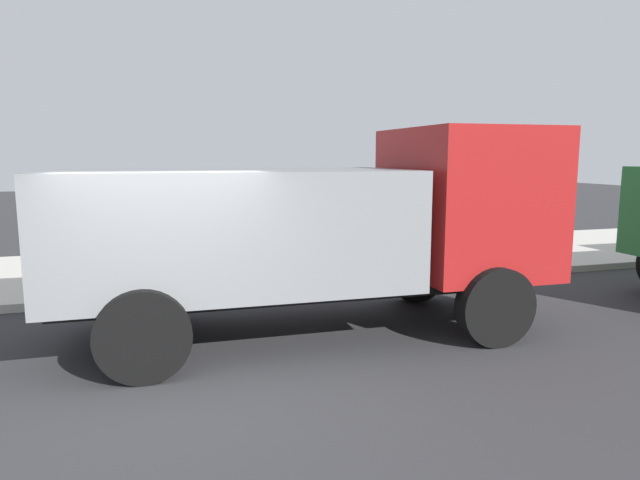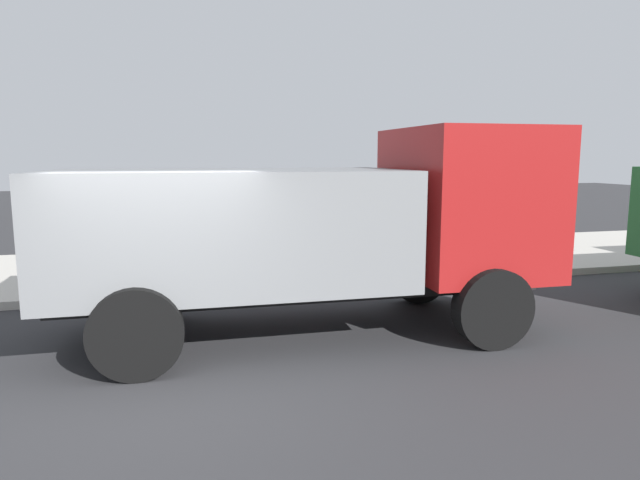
{
  "view_description": "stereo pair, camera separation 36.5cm",
  "coord_description": "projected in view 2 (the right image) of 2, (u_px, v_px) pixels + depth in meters",
  "views": [
    {
      "loc": [
        -0.11,
        -6.11,
        2.59
      ],
      "look_at": [
        2.48,
        2.43,
        1.24
      ],
      "focal_mm": 31.4,
      "sensor_mm": 36.0,
      "label": 1
    },
    {
      "loc": [
        0.25,
        -6.21,
        2.59
      ],
      "look_at": [
        2.48,
        2.43,
        1.24
      ],
      "focal_mm": 31.4,
      "sensor_mm": 36.0,
      "label": 2
    }
  ],
  "objects": [
    {
      "name": "ground_plane",
      "position": [
        160.0,
        389.0,
        6.27
      ],
      "size": [
        80.0,
        80.0,
        0.0
      ],
      "primitive_type": "plane",
      "color": "#2D2D30"
    },
    {
      "name": "sidewalk_curb",
      "position": [
        167.0,
        270.0,
        12.48
      ],
      "size": [
        36.0,
        5.0,
        0.15
      ],
      "primitive_type": "cube",
      "color": "#BCB7AD",
      "rests_on": "ground"
    },
    {
      "name": "fire_hydrant",
      "position": [
        158.0,
        259.0,
        10.79
      ],
      "size": [
        0.24,
        0.55,
        0.86
      ],
      "color": "yellow",
      "rests_on": "sidewalk_curb"
    },
    {
      "name": "loose_tire",
      "position": [
        158.0,
        255.0,
        10.38
      ],
      "size": [
        1.19,
        0.72,
        1.22
      ],
      "primitive_type": "torus",
      "rotation": [
        1.19,
        0.0,
        -0.0
      ],
      "color": "black",
      "rests_on": "sidewalk_curb"
    },
    {
      "name": "stop_sign",
      "position": [
        271.0,
        210.0,
        10.93
      ],
      "size": [
        0.76,
        0.08,
        2.02
      ],
      "color": "gray",
      "rests_on": "sidewalk_curb"
    },
    {
      "name": "dump_truck_gray",
      "position": [
        320.0,
        224.0,
        8.1
      ],
      "size": [
        7.04,
        2.9,
        3.0
      ],
      "color": "slate",
      "rests_on": "ground"
    }
  ]
}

